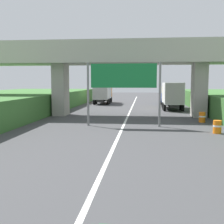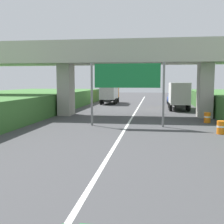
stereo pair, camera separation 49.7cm
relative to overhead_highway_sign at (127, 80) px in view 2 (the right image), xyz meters
The scene contains 8 objects.
lane_centre_stripe 3.71m from the overhead_highway_sign, 90.00° to the left, with size 0.20×93.97×0.01m, color white.
overpass_bridge 7.13m from the overhead_highway_sign, 90.00° to the left, with size 40.00×4.80×7.56m.
overhead_highway_sign is the anchor object (origin of this frame).
truck_yellow 15.72m from the overhead_highway_sign, 70.42° to the left, with size 2.44×7.30×3.44m.
truck_orange 24.11m from the overhead_highway_sign, 101.86° to the left, with size 2.44×7.30×3.44m.
car_blue 24.52m from the overhead_highway_sign, 77.66° to the left, with size 1.86×4.10×1.72m.
construction_barrel_3 7.84m from the overhead_highway_sign, 21.40° to the right, with size 0.57×0.57×0.90m.
construction_barrel_4 7.99m from the overhead_highway_sign, 23.06° to the left, with size 0.57×0.57×0.90m.
Camera 2 is at (2.07, 4.23, 3.52)m, focal length 45.98 mm.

